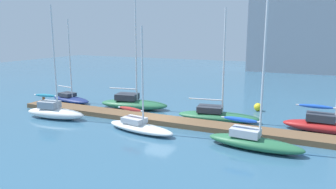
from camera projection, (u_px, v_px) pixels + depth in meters
name	position (u px, v px, depth m)	size (l,w,h in m)	color
ground_plane	(158.00, 122.00, 26.34)	(120.00, 120.00, 0.00)	#386684
dock_pier	(158.00, 120.00, 26.30)	(28.48, 1.97, 0.41)	brown
dock_piling_near_end	(44.00, 99.00, 32.71)	(0.28, 0.28, 1.04)	brown
sailboat_0	(70.00, 98.00, 33.88)	(5.72, 2.80, 8.77)	navy
sailboat_1	(54.00, 111.00, 27.30)	(5.83, 2.26, 9.64)	white
sailboat_2	(133.00, 103.00, 30.80)	(7.14, 3.48, 10.93)	#2D7047
sailboat_3	(139.00, 125.00, 23.64)	(6.05, 2.54, 7.89)	white
sailboat_4	(217.00, 115.00, 26.62)	(7.16, 3.12, 9.36)	#2D7047
sailboat_5	(253.00, 140.00, 20.13)	(6.25, 2.16, 9.29)	#2D7047
sailboat_6	(328.00, 125.00, 23.32)	(6.64, 1.99, 9.49)	#B21E1E
mooring_buoy_yellow	(258.00, 107.00, 29.95)	(0.77, 0.77, 0.77)	yellow
harbor_building_distant	(297.00, 15.00, 59.64)	(16.66, 9.50, 21.52)	#9399A3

